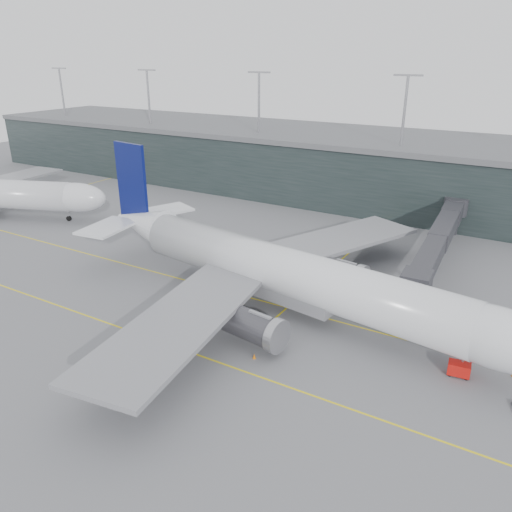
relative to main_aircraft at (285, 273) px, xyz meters
The scene contains 15 objects.
ground 8.67m from the main_aircraft, 137.17° to the left, with size 320.00×320.00×0.00m, color slate.
taxiline_a 7.40m from the main_aircraft, behind, with size 160.00×0.25×0.02m, color yellow.
taxiline_b 17.14m from the main_aircraft, 107.53° to the right, with size 160.00×0.25×0.02m, color yellow.
taxiline_lead_main 25.15m from the main_aircraft, 89.73° to the left, with size 0.25×60.00×0.02m, color yellow.
taxiline_lead_adj 83.75m from the main_aircraft, 162.93° to the left, with size 0.25×60.00×0.02m, color yellow.
terminal 62.75m from the main_aircraft, 94.47° to the left, with size 240.00×36.00×29.00m.
main_aircraft is the anchor object (origin of this frame).
jet_bridge 34.10m from the main_aircraft, 63.64° to the left, with size 6.55×48.25×7.34m.
gse_cart 24.60m from the main_aircraft, ahead, with size 2.51×1.76×1.61m.
uld_a 18.44m from the main_aircraft, 124.04° to the left, with size 2.51×2.28×1.86m.
uld_b 19.18m from the main_aircraft, 113.05° to the left, with size 2.32×2.12×1.71m.
uld_c 17.04m from the main_aircraft, 103.55° to the left, with size 2.76×2.52×2.04m.
cone_wing_stbd 13.96m from the main_aircraft, 78.43° to the right, with size 0.41×0.41×0.65m, color orange.
cone_wing_port 18.41m from the main_aircraft, 75.12° to the left, with size 0.49×0.49×0.79m, color red.
cone_tail 14.99m from the main_aircraft, 147.78° to the right, with size 0.47×0.47×0.74m, color orange.
Camera 1 is at (32.95, -59.90, 33.17)m, focal length 35.00 mm.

